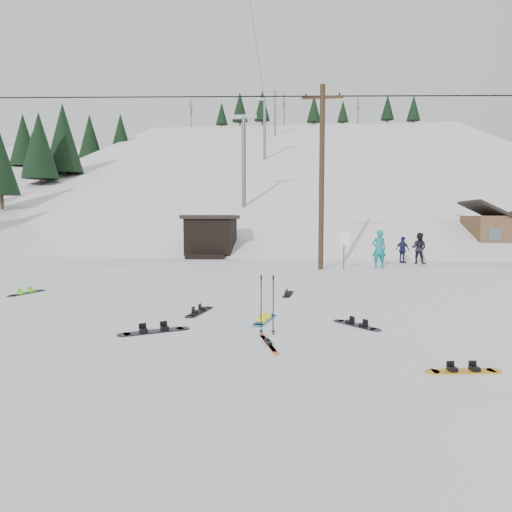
# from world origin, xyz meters

# --- Properties ---
(ground) EXTENTS (200.00, 200.00, 0.00)m
(ground) POSITION_xyz_m (0.00, 0.00, 0.00)
(ground) COLOR silver
(ground) RESTS_ON ground
(ski_slope) EXTENTS (60.00, 85.24, 65.97)m
(ski_slope) POSITION_xyz_m (0.00, 55.00, -12.00)
(ski_slope) COLOR white
(ski_slope) RESTS_ON ground
(ridge_left) EXTENTS (47.54, 95.03, 58.38)m
(ridge_left) POSITION_xyz_m (-36.00, 48.00, -11.00)
(ridge_left) COLOR silver
(ridge_left) RESTS_ON ground
(treeline_crest) EXTENTS (50.00, 6.00, 10.00)m
(treeline_crest) POSITION_xyz_m (0.00, 86.00, 0.00)
(treeline_crest) COLOR black
(treeline_crest) RESTS_ON ski_slope
(utility_pole) EXTENTS (2.00, 0.26, 9.00)m
(utility_pole) POSITION_xyz_m (2.00, 14.00, 4.68)
(utility_pole) COLOR #3A2819
(utility_pole) RESTS_ON ground
(trail_sign) EXTENTS (0.50, 0.09, 1.85)m
(trail_sign) POSITION_xyz_m (3.10, 13.58, 1.27)
(trail_sign) COLOR #595B60
(trail_sign) RESTS_ON ground
(lift_hut) EXTENTS (3.40, 4.10, 2.75)m
(lift_hut) POSITION_xyz_m (-5.00, 20.94, 1.36)
(lift_hut) COLOR black
(lift_hut) RESTS_ON ground
(lift_tower_near) EXTENTS (2.20, 0.36, 8.00)m
(lift_tower_near) POSITION_xyz_m (-4.00, 30.00, 7.86)
(lift_tower_near) COLOR #595B60
(lift_tower_near) RESTS_ON ski_slope
(lift_tower_mid) EXTENTS (2.20, 0.36, 8.00)m
(lift_tower_mid) POSITION_xyz_m (-4.00, 50.00, 14.36)
(lift_tower_mid) COLOR #595B60
(lift_tower_mid) RESTS_ON ski_slope
(lift_tower_far) EXTENTS (2.20, 0.36, 8.00)m
(lift_tower_far) POSITION_xyz_m (-4.00, 70.00, 20.86)
(lift_tower_far) COLOR #595B60
(lift_tower_far) RESTS_ON ski_slope
(cabin) EXTENTS (5.39, 4.40, 3.77)m
(cabin) POSITION_xyz_m (15.00, 24.00, 1.48)
(cabin) COLOR brown
(cabin) RESTS_ON ground
(hero_snowboard) EXTENTS (0.49, 1.45, 0.10)m
(hero_snowboard) POSITION_xyz_m (0.21, 2.30, 0.03)
(hero_snowboard) COLOR #1957A8
(hero_snowboard) RESTS_ON ground
(hero_skis) EXTENTS (0.53, 1.48, 0.08)m
(hero_skis) POSITION_xyz_m (0.47, 0.18, 0.02)
(hero_skis) COLOR #BB3A13
(hero_skis) RESTS_ON ground
(ski_poles) EXTENTS (0.36, 0.10, 1.31)m
(ski_poles) POSITION_xyz_m (0.38, 0.97, 0.67)
(ski_poles) COLOR black
(ski_poles) RESTS_ON ground
(board_scatter_a) EXTENTS (1.43, 0.99, 0.11)m
(board_scatter_a) POSITION_xyz_m (-2.16, 0.87, 0.03)
(board_scatter_a) COLOR black
(board_scatter_a) RESTS_ON ground
(board_scatter_b) EXTENTS (0.50, 1.50, 0.11)m
(board_scatter_b) POSITION_xyz_m (-1.63, 3.06, 0.03)
(board_scatter_b) COLOR black
(board_scatter_b) RESTS_ON ground
(board_scatter_c) EXTENTS (0.57, 1.45, 0.10)m
(board_scatter_c) POSITION_xyz_m (-8.19, 5.50, 0.03)
(board_scatter_c) COLOR black
(board_scatter_c) RESTS_ON ground
(board_scatter_d) EXTENTS (1.03, 1.10, 0.10)m
(board_scatter_d) POSITION_xyz_m (2.43, 1.97, 0.03)
(board_scatter_d) COLOR black
(board_scatter_d) RESTS_ON ground
(board_scatter_e) EXTENTS (1.28, 0.40, 0.09)m
(board_scatter_e) POSITION_xyz_m (3.84, -1.16, 0.02)
(board_scatter_e) COLOR orange
(board_scatter_e) RESTS_ON ground
(board_scatter_f) EXTENTS (0.37, 1.35, 0.09)m
(board_scatter_f) POSITION_xyz_m (0.67, 6.20, 0.02)
(board_scatter_f) COLOR black
(board_scatter_f) RESTS_ON ground
(skier_teal) EXTENTS (0.76, 0.55, 1.94)m
(skier_teal) POSITION_xyz_m (4.99, 14.94, 0.97)
(skier_teal) COLOR #0C757E
(skier_teal) RESTS_ON ground
(skier_dark) EXTENTS (1.07, 1.01, 1.74)m
(skier_dark) POSITION_xyz_m (7.54, 17.26, 0.87)
(skier_dark) COLOR black
(skier_dark) RESTS_ON ground
(skier_pink) EXTENTS (1.25, 0.73, 1.93)m
(skier_pink) POSITION_xyz_m (13.91, 22.35, 0.96)
(skier_pink) COLOR #CE4860
(skier_pink) RESTS_ON ground
(skier_navy) EXTENTS (0.85, 0.92, 1.51)m
(skier_navy) POSITION_xyz_m (6.73, 17.60, 0.76)
(skier_navy) COLOR #1C1E48
(skier_navy) RESTS_ON ground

